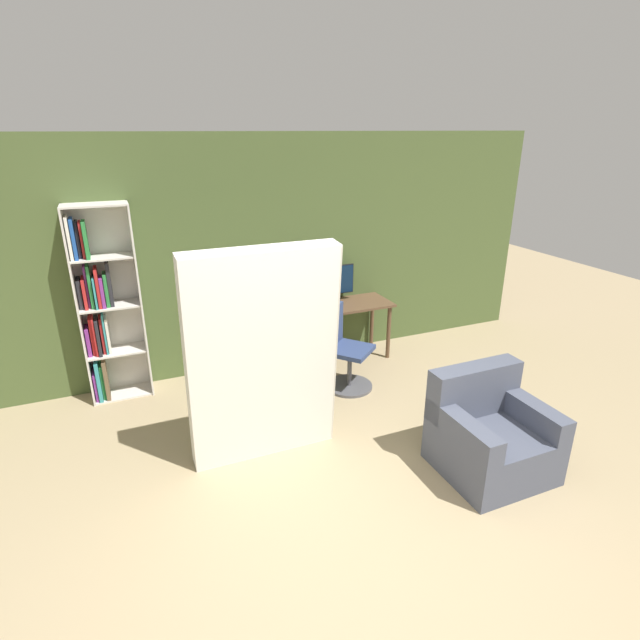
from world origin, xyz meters
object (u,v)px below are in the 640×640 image
monitor (332,282)px  armchair (489,434)px  office_chair (345,356)px  bookshelf (102,308)px  mattress_near (264,358)px

monitor → armchair: 2.70m
monitor → office_chair: bearing=-104.4°
monitor → armchair: (0.27, -2.61, -0.65)m
bookshelf → mattress_near: size_ratio=1.08×
monitor → armchair: size_ratio=0.67×
office_chair → mattress_near: size_ratio=0.49×
bookshelf → office_chair: bearing=-19.1°
bookshelf → armchair: 3.93m
office_chair → bookshelf: bearing=160.9°
monitor → office_chair: size_ratio=0.61×
armchair → bookshelf: bearing=138.0°
office_chair → armchair: office_chair is taller
bookshelf → armchair: size_ratio=2.42×
monitor → mattress_near: (-1.40, -1.70, -0.02)m
bookshelf → armchair: bookshelf is taller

